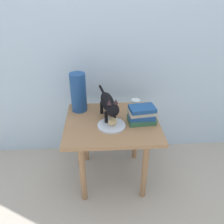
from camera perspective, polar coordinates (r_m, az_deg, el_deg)
ground_plane at (r=2.03m, az=0.00°, el=-15.45°), size 6.00×6.00×0.00m
back_panel at (r=1.88m, az=-0.79°, el=19.21°), size 4.00×0.04×2.20m
side_table at (r=1.74m, az=0.00°, el=-4.63°), size 0.69×0.59×0.54m
plate at (r=1.63m, az=-0.13°, el=-3.37°), size 0.20×0.20×0.01m
bread_roll at (r=1.62m, az=0.09°, el=-2.38°), size 0.09×0.10×0.05m
cat at (r=1.65m, az=-0.90°, el=2.04°), size 0.14×0.47×0.23m
book_stack at (r=1.67m, az=7.43°, el=-0.70°), size 0.21×0.15×0.13m
green_vase at (r=1.79m, az=-8.37°, el=4.84°), size 0.12×0.12×0.31m
candle_jar at (r=1.84m, az=5.86°, el=1.70°), size 0.07×0.07×0.08m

